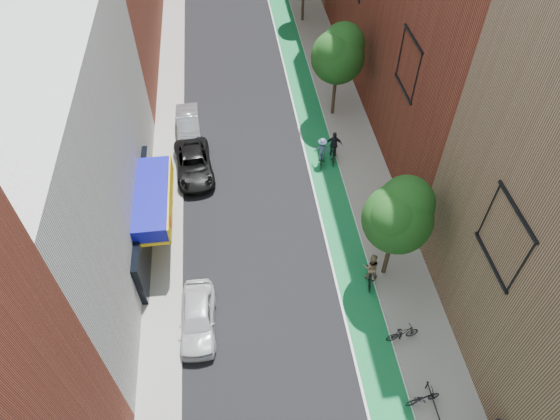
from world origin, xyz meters
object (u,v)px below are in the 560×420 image
object	(u,v)px
parked_car_black	(194,164)
cyclist_lane_far	(322,153)
parked_car_silver	(188,125)
cyclist_lane_near	(371,271)
cyclist_lane_mid	(334,149)
parked_car_white	(198,318)

from	to	relation	value
parked_car_black	cyclist_lane_far	size ratio (longest dim) A/B	2.50
parked_car_black	parked_car_silver	xyz separation A→B (m)	(-0.33, 3.97, 0.03)
cyclist_lane_near	cyclist_lane_mid	world-z (taller)	cyclist_lane_mid
parked_car_silver	parked_car_black	bearing A→B (deg)	-87.84
cyclist_lane_near	cyclist_lane_far	size ratio (longest dim) A/B	1.07
cyclist_lane_near	cyclist_lane_mid	xyz separation A→B (m)	(0.00, 9.61, -0.01)
parked_car_white	parked_car_silver	xyz separation A→B (m)	(-0.42, 15.04, 0.00)
parked_car_black	cyclist_lane_mid	world-z (taller)	cyclist_lane_mid
cyclist_lane_near	cyclist_lane_mid	size ratio (longest dim) A/B	0.96
cyclist_lane_near	cyclist_lane_far	bearing A→B (deg)	-72.10
cyclist_lane_near	parked_car_silver	bearing A→B (deg)	-42.53
parked_car_white	cyclist_lane_far	world-z (taller)	cyclist_lane_far
parked_car_white	cyclist_lane_far	distance (m)	13.57
parked_car_black	cyclist_lane_near	distance (m)	13.10
cyclist_lane_near	cyclist_lane_mid	distance (m)	9.61
parked_car_white	cyclist_lane_near	world-z (taller)	cyclist_lane_near
parked_car_white	cyclist_lane_mid	xyz separation A→B (m)	(8.88, 11.14, 0.17)
parked_car_black	parked_car_silver	bearing A→B (deg)	89.39
cyclist_lane_near	parked_car_black	bearing A→B (deg)	-33.85
parked_car_black	cyclist_lane_mid	xyz separation A→B (m)	(8.97, 0.07, 0.21)
parked_car_white	cyclist_lane_mid	distance (m)	14.25
parked_car_silver	cyclist_lane_near	xyz separation A→B (m)	(9.30, -13.51, 0.18)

